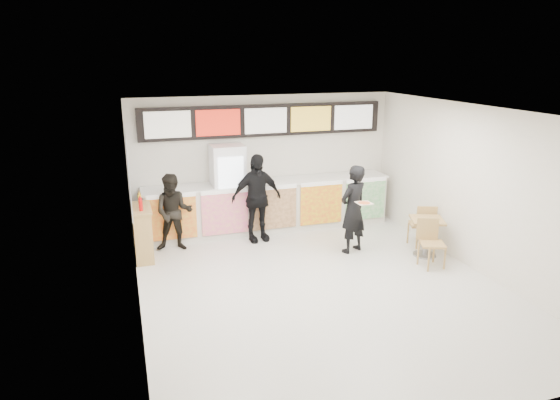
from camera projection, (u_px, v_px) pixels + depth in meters
name	position (u px, v px, depth m)	size (l,w,h in m)	color
floor	(321.00, 287.00, 8.57)	(7.00, 7.00, 0.00)	beige
ceiling	(326.00, 111.00, 7.73)	(7.00, 7.00, 0.00)	white
wall_back	(264.00, 162.00, 11.35)	(6.00, 6.00, 0.00)	silver
wall_left	(133.00, 222.00, 7.27)	(7.00, 7.00, 0.00)	silver
wall_right	(477.00, 189.00, 9.02)	(7.00, 7.00, 0.00)	silver
service_counter	(270.00, 206.00, 11.23)	(5.56, 0.77, 1.14)	silver
menu_board	(265.00, 120.00, 11.00)	(5.50, 0.14, 0.70)	black
drinks_fridge	(228.00, 190.00, 10.86)	(0.70, 0.67, 2.00)	white
mirror_panel	(128.00, 170.00, 9.45)	(0.01, 2.00, 1.50)	#B2B7BF
customer_main	(353.00, 209.00, 9.90)	(0.65, 0.43, 1.79)	black
customer_left	(174.00, 212.00, 10.02)	(0.77, 0.60, 1.59)	black
customer_mid	(256.00, 198.00, 10.50)	(1.10, 0.46, 1.88)	black
pizza_slice	(364.00, 203.00, 9.42)	(0.36, 0.36, 0.02)	beige
cafe_table	(426.00, 230.00, 9.79)	(0.97, 1.59, 0.90)	tan
condiment_ledge	(143.00, 232.00, 9.68)	(0.38, 0.93, 1.24)	tan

